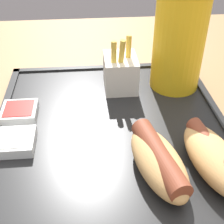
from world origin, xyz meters
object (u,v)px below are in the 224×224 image
hot_dog_far (213,157)px  fries_carton (120,72)px  hot_dog_near (158,161)px  sauce_cup_ketchup (20,112)px  sauce_cup_mayo (15,141)px  soda_cup (179,39)px

hot_dog_far → fries_carton: fries_carton is taller
hot_dog_near → sauce_cup_ketchup: size_ratio=2.58×
hot_dog_near → fries_carton: fries_carton is taller
fries_carton → sauce_cup_mayo: bearing=-48.6°
hot_dog_near → sauce_cup_ketchup: (-0.14, -0.19, -0.01)m
soda_cup → hot_dog_far: bearing=-1.2°
fries_carton → sauce_cup_mayo: 0.22m
soda_cup → hot_dog_far: 0.22m
fries_carton → sauce_cup_ketchup: (0.07, -0.17, -0.02)m
hot_dog_far → soda_cup: bearing=178.8°
hot_dog_far → fries_carton: 0.23m
hot_dog_far → hot_dog_near: (-0.00, -0.07, 0.00)m
hot_dog_near → sauce_cup_mayo: 0.20m
hot_dog_far → sauce_cup_mayo: bearing=-105.0°
hot_dog_near → sauce_cup_mayo: (-0.07, -0.19, -0.01)m
soda_cup → sauce_cup_ketchup: size_ratio=3.88×
soda_cup → fries_carton: soda_cup is taller
soda_cup → hot_dog_near: 0.24m
hot_dog_far → sauce_cup_ketchup: bearing=-118.0°
soda_cup → sauce_cup_mayo: size_ratio=3.88×
hot_dog_near → sauce_cup_mayo: hot_dog_near is taller
hot_dog_far → sauce_cup_ketchup: hot_dog_far is taller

